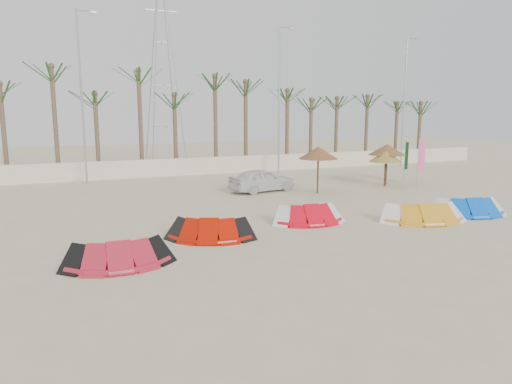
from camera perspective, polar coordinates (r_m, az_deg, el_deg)
name	(u,v)px	position (r m, az deg, el deg)	size (l,w,h in m)	color
ground	(333,263)	(14.55, 9.58, -8.75)	(120.00, 120.00, 0.00)	beige
boundary_wall	(170,167)	(34.60, -10.65, 3.05)	(60.00, 0.30, 1.30)	beige
palm_line	(172,89)	(36.03, -10.44, 12.56)	(52.00, 4.00, 7.70)	brown
lamp_b	(82,95)	(31.58, -20.91, 11.27)	(1.25, 0.14, 11.00)	#A5A8AD
lamp_c	(280,98)	(35.21, 2.96, 11.67)	(1.25, 0.14, 11.00)	#A5A8AD
lamp_d	(405,100)	(41.95, 18.09, 10.90)	(1.25, 0.14, 11.00)	#A5A8AD
pylon	(166,167)	(40.70, -11.15, 3.10)	(3.00, 3.00, 14.00)	#A5A8AD
kite_red_left	(117,251)	(14.77, -16.95, -7.07)	(3.28, 1.62, 0.90)	#AA1B2C
kite_red_mid	(208,227)	(17.16, -6.08, -4.35)	(3.62, 2.59, 0.90)	#A81000
kite_red_right	(306,213)	(19.61, 6.29, -2.57)	(3.20, 1.86, 0.90)	red
kite_orange	(419,211)	(21.03, 19.68, -2.24)	(3.91, 2.40, 0.90)	orange
kite_blue	(465,205)	(23.13, 24.66, -1.52)	(3.67, 2.32, 0.90)	blue
parasol_left	(318,153)	(26.61, 7.80, 4.87)	(2.29, 2.29, 2.72)	#4C331E
parasol_mid	(386,156)	(29.98, 15.92, 4.29)	(2.10, 2.10, 2.28)	#4C331E
parasol_right	(387,150)	(30.68, 16.09, 5.11)	(2.41, 2.41, 2.66)	#4C331E
flag_pink	(420,157)	(31.35, 19.85, 4.13)	(0.44, 0.17, 3.09)	#A5A8AD
flag_green	(407,157)	(32.58, 18.32, 4.18)	(0.44, 0.15, 2.86)	#A5A8AD
car	(262,180)	(27.13, 0.78, 1.51)	(1.64, 4.07, 1.39)	silver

